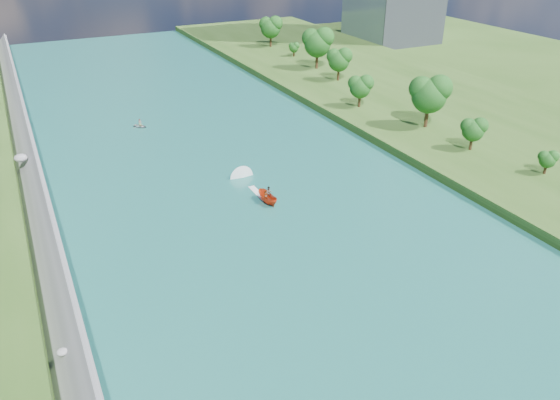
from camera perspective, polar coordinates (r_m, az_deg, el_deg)
ground at (r=62.06m, az=2.45°, el=-6.35°), size 260.00×260.00×0.00m
river_water at (r=77.72m, az=-4.64°, el=1.10°), size 55.00×240.00×0.10m
berm_east at (r=104.62m, az=21.47°, el=6.78°), size 44.00×240.00×1.50m
riprap_bank at (r=71.75m, az=-23.81°, el=-2.20°), size 4.08×236.00×4.25m
trees_east at (r=115.59m, az=9.23°, el=13.05°), size 13.30×143.73×11.39m
motorboat at (r=74.89m, az=-1.85°, el=0.72°), size 3.60×18.87×2.04m
raft at (r=104.02m, az=-14.41°, el=7.56°), size 3.15×3.23×1.54m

